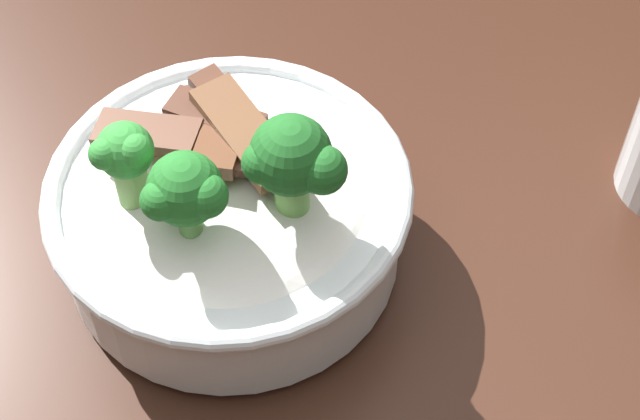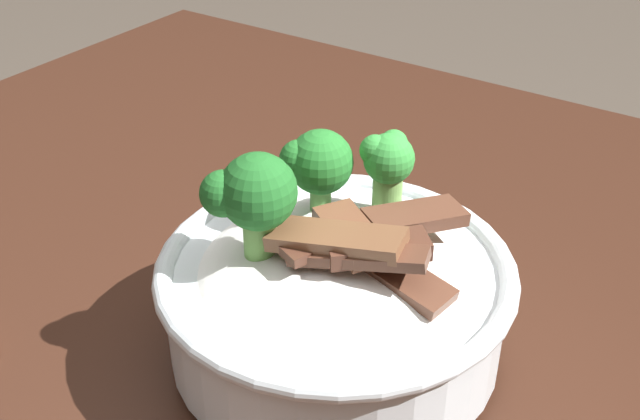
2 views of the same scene
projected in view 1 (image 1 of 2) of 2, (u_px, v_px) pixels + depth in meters
The scene contains 2 objects.
dining_table at pixel (395, 400), 0.73m from camera, with size 1.10×0.96×0.79m.
rice_bowl at pixel (230, 207), 0.61m from camera, with size 0.22×0.22×0.15m.
Camera 1 is at (0.17, 0.30, 1.32)m, focal length 57.60 mm.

